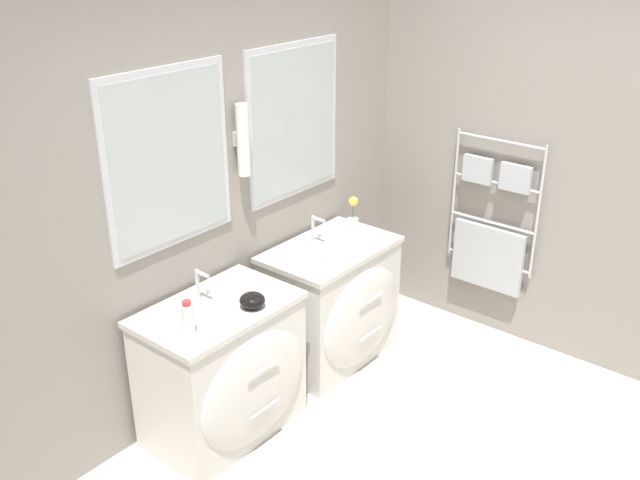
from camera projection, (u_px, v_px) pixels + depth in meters
name	position (u px, v px, depth m)	size (l,w,h in m)	color
wall_back	(219.00, 186.00, 4.05)	(4.86, 0.15, 2.60)	gray
wall_right	(511.00, 155.00, 4.65)	(0.13, 3.65, 2.60)	gray
vanity_left	(226.00, 370.00, 3.95)	(0.87, 0.61, 0.81)	silver
vanity_right	(334.00, 303.00, 4.64)	(0.87, 0.61, 0.81)	silver
faucet_left	(199.00, 286.00, 3.85)	(0.17, 0.11, 0.17)	silver
faucet_right	(314.00, 230.00, 4.54)	(0.17, 0.11, 0.17)	silver
toiletry_bottle	(188.00, 319.00, 3.52)	(0.07, 0.07, 0.18)	silver
amenity_bowl	(252.00, 300.00, 3.78)	(0.14, 0.14, 0.08)	black
flower_vase	(353.00, 220.00, 4.60)	(0.07, 0.07, 0.28)	silver
soap_dish	(326.00, 263.00, 4.24)	(0.08, 0.06, 0.04)	white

